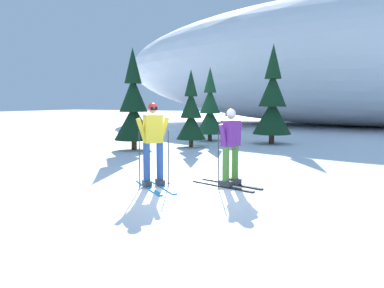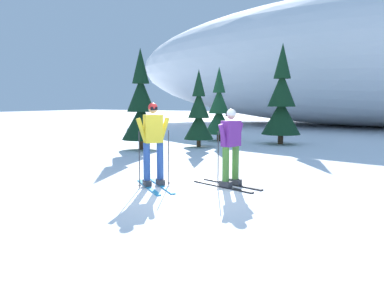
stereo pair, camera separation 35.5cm
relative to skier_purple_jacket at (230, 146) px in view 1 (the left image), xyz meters
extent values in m
plane|color=white|center=(-0.49, -0.96, -0.90)|extent=(120.00, 120.00, 0.00)
cube|color=black|center=(-0.14, -0.13, -0.89)|extent=(1.61, 0.56, 0.03)
cube|color=black|center=(-0.04, 0.19, -0.89)|extent=(1.61, 0.56, 0.03)
cube|color=#38383D|center=(-0.04, -0.16, -0.81)|extent=(0.31, 0.21, 0.12)
cube|color=#38383D|center=(0.06, 0.16, -0.81)|extent=(0.31, 0.21, 0.12)
cylinder|color=#4C8433|center=(-0.04, -0.16, -0.38)|extent=(0.15, 0.15, 0.75)
cylinder|color=#4C8433|center=(0.06, 0.16, -0.38)|extent=(0.15, 0.15, 0.75)
cube|color=#6B2889|center=(0.01, 0.00, 0.28)|extent=(0.35, 0.47, 0.56)
cylinder|color=#6B2889|center=(-0.07, -0.25, 0.22)|extent=(0.17, 0.29, 0.58)
cylinder|color=#6B2889|center=(0.08, 0.25, 0.22)|extent=(0.17, 0.29, 0.58)
sphere|color=beige|center=(0.01, 0.00, 0.69)|extent=(0.19, 0.19, 0.19)
sphere|color=white|center=(0.01, 0.00, 0.72)|extent=(0.21, 0.21, 0.21)
cube|color=black|center=(-0.07, 0.02, 0.70)|extent=(0.08, 0.15, 0.07)
cylinder|color=#2D2D33|center=(-0.15, -0.32, -0.28)|extent=(0.02, 0.02, 1.24)
cylinder|color=#2D2D33|center=(-0.15, -0.32, -0.84)|extent=(0.07, 0.07, 0.01)
cylinder|color=#2D2D33|center=(0.05, 0.35, -0.28)|extent=(0.02, 0.02, 1.24)
cylinder|color=#2D2D33|center=(0.05, 0.35, -0.84)|extent=(0.07, 0.07, 0.01)
cube|color=#2893CC|center=(-1.33, -0.73, -0.89)|extent=(1.28, 1.07, 0.03)
cube|color=#2893CC|center=(-1.53, -0.97, -0.89)|extent=(1.28, 1.07, 0.03)
cube|color=#38383D|center=(-1.41, -0.67, -0.81)|extent=(0.31, 0.29, 0.12)
cube|color=#38383D|center=(-1.60, -0.90, -0.81)|extent=(0.31, 0.29, 0.12)
cylinder|color=#2D519E|center=(-1.41, -0.67, -0.34)|extent=(0.15, 0.15, 0.83)
cylinder|color=#2D519E|center=(-1.60, -0.90, -0.34)|extent=(0.15, 0.15, 0.83)
cube|color=yellow|center=(-1.51, -0.78, 0.38)|extent=(0.43, 0.45, 0.61)
cylinder|color=yellow|center=(-1.35, -0.60, 0.34)|extent=(0.25, 0.28, 0.58)
cylinder|color=yellow|center=(-1.66, -0.97, 0.34)|extent=(0.25, 0.28, 0.58)
sphere|color=tan|center=(-1.51, -0.78, 0.81)|extent=(0.19, 0.19, 0.19)
sphere|color=red|center=(-1.51, -0.78, 0.84)|extent=(0.21, 0.21, 0.21)
cube|color=black|center=(-1.44, -0.84, 0.82)|extent=(0.12, 0.14, 0.07)
cylinder|color=#2D2D33|center=(-1.25, -0.56, -0.28)|extent=(0.02, 0.02, 1.24)
cylinder|color=#2D2D33|center=(-1.25, -0.56, -0.84)|extent=(0.07, 0.07, 0.01)
cylinder|color=#2D2D33|center=(-1.67, -1.08, -0.28)|extent=(0.02, 0.02, 1.24)
cylinder|color=#2D2D33|center=(-1.67, -1.08, -0.84)|extent=(0.07, 0.07, 0.01)
cylinder|color=#47301E|center=(-5.62, 4.38, -0.64)|extent=(0.21, 0.21, 0.53)
cone|color=black|center=(-5.62, 4.38, 0.17)|extent=(1.52, 1.52, 1.36)
cone|color=black|center=(-5.62, 4.38, 1.26)|extent=(1.09, 1.09, 1.36)
cone|color=black|center=(-5.62, 4.38, 2.35)|extent=(0.67, 0.67, 1.36)
cylinder|color=#47301E|center=(-4.27, 8.73, -0.67)|extent=(0.19, 0.19, 0.47)
cone|color=#1E512D|center=(-4.27, 8.73, 0.06)|extent=(1.35, 1.35, 1.21)
cone|color=#1E512D|center=(-4.27, 8.73, 1.03)|extent=(0.97, 0.97, 1.21)
cone|color=#1E512D|center=(-4.27, 8.73, 2.00)|extent=(0.60, 0.60, 1.21)
cylinder|color=#47301E|center=(-4.04, 6.22, -0.69)|extent=(0.17, 0.17, 0.43)
cone|color=#14381E|center=(-4.04, 6.22, -0.03)|extent=(1.23, 1.23, 1.11)
cone|color=#14381E|center=(-4.04, 6.22, 0.86)|extent=(0.89, 0.89, 1.11)
cone|color=#14381E|center=(-4.04, 6.22, 1.74)|extent=(0.54, 0.54, 1.11)
cylinder|color=#47301E|center=(-1.30, 8.80, -0.61)|extent=(0.24, 0.24, 0.59)
cone|color=#14381E|center=(-1.30, 8.80, 0.30)|extent=(1.70, 1.70, 1.52)
cone|color=#14381E|center=(-1.30, 8.80, 1.51)|extent=(1.22, 1.22, 1.52)
cone|color=#14381E|center=(-1.30, 8.80, 2.73)|extent=(0.75, 0.75, 1.52)
ellipsoid|color=white|center=(2.68, 24.12, 3.95)|extent=(41.75, 21.47, 9.70)
camera|label=1|loc=(2.85, -7.74, 0.97)|focal=35.16mm
camera|label=2|loc=(3.17, -7.58, 0.97)|focal=35.16mm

